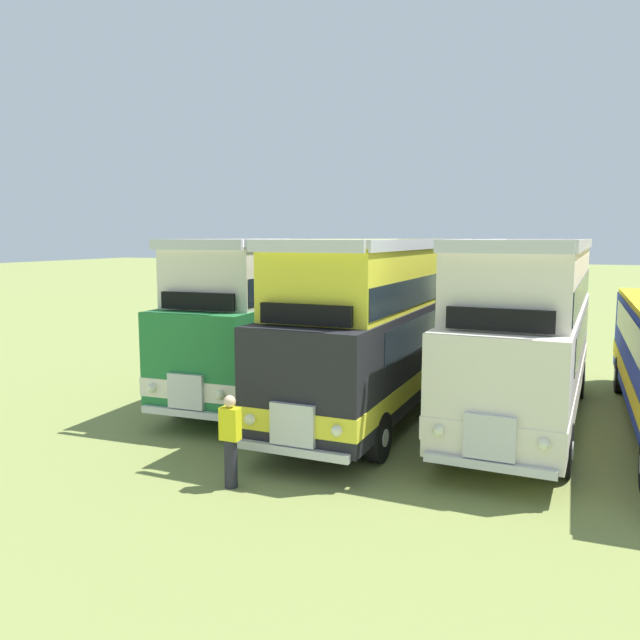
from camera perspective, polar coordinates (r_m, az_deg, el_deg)
The scene contains 4 objects.
bus_first_in_row at distance 18.69m, azimuth -4.06°, elevation 0.69°, with size 2.85×9.77×4.52m.
bus_second_in_row at distance 16.90m, azimuth 6.08°, elevation -0.03°, with size 2.79×11.48×4.52m.
bus_third_in_row at distance 16.28m, azimuth 18.26°, elevation -0.67°, with size 2.92×10.25×4.52m.
marshal_person at distance 11.79m, azimuth -8.12°, elevation -10.75°, with size 0.36×0.24×1.73m.
Camera 1 is at (-4.27, -16.30, 4.56)m, focal length 35.32 mm.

